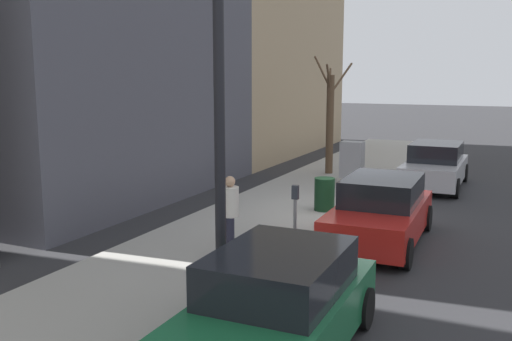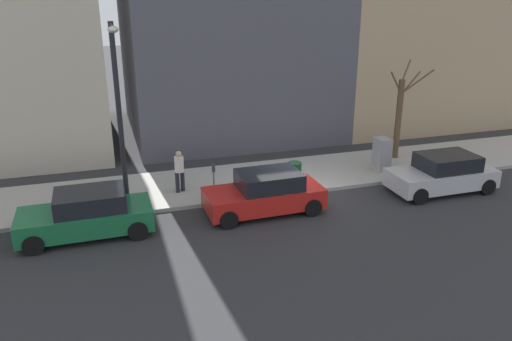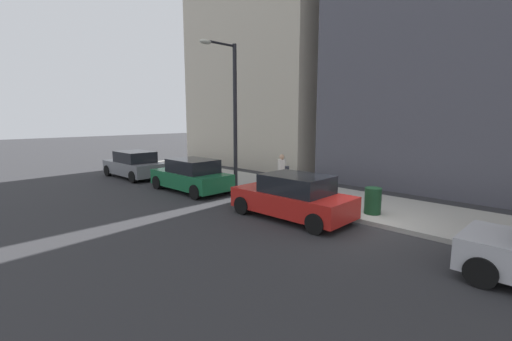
# 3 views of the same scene
# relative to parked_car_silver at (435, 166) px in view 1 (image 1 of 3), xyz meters

# --- Properties ---
(ground_plane) EXTENTS (120.00, 120.00, 0.00)m
(ground_plane) POSITION_rel_parked_car_silver_xyz_m (1.30, 5.72, -0.74)
(ground_plane) COLOR #2B2B2D
(sidewalk) EXTENTS (4.00, 36.00, 0.15)m
(sidewalk) POSITION_rel_parked_car_silver_xyz_m (3.30, 5.72, -0.66)
(sidewalk) COLOR #9E9B93
(sidewalk) RESTS_ON ground
(parked_car_silver) EXTENTS (1.93, 4.21, 1.52)m
(parked_car_silver) POSITION_rel_parked_car_silver_xyz_m (0.00, 0.00, 0.00)
(parked_car_silver) COLOR #B7B7BC
(parked_car_silver) RESTS_ON ground
(parked_car_red) EXTENTS (1.99, 4.23, 1.52)m
(parked_car_red) POSITION_rel_parked_car_silver_xyz_m (0.23, 7.35, 0.00)
(parked_car_red) COLOR red
(parked_car_red) RESTS_ON ground
(parked_car_green) EXTENTS (1.95, 4.21, 1.52)m
(parked_car_green) POSITION_rel_parked_car_silver_xyz_m (0.29, 13.43, 0.00)
(parked_car_green) COLOR #196038
(parked_car_green) RESTS_ON ground
(parking_meter) EXTENTS (0.14, 0.10, 1.35)m
(parking_meter) POSITION_rel_parked_car_silver_xyz_m (1.75, 8.88, 0.24)
(parking_meter) COLOR slate
(parking_meter) RESTS_ON sidewalk
(utility_box) EXTENTS (0.83, 0.61, 1.43)m
(utility_box) POSITION_rel_parked_car_silver_xyz_m (2.60, 1.20, 0.11)
(utility_box) COLOR #A8A399
(utility_box) RESTS_ON sidewalk
(streetlamp) EXTENTS (1.97, 0.32, 6.50)m
(streetlamp) POSITION_rel_parked_car_silver_xyz_m (1.58, 12.08, 3.28)
(streetlamp) COLOR black
(streetlamp) RESTS_ON sidewalk
(bare_tree) EXTENTS (1.47, 2.00, 4.41)m
(bare_tree) POSITION_rel_parked_car_silver_xyz_m (3.91, -0.39, 1.46)
(bare_tree) COLOR brown
(bare_tree) RESTS_ON sidewalk
(trash_bin) EXTENTS (0.56, 0.56, 0.90)m
(trash_bin) POSITION_rel_parked_car_silver_xyz_m (2.20, 5.43, -0.14)
(trash_bin) COLOR #14381E
(trash_bin) RESTS_ON sidewalk
(pedestrian_near_meter) EXTENTS (0.36, 0.38, 1.66)m
(pedestrian_near_meter) POSITION_rel_parked_car_silver_xyz_m (2.74, 10.00, 0.35)
(pedestrian_near_meter) COLOR #1E1E2D
(pedestrian_near_meter) RESTS_ON sidewalk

